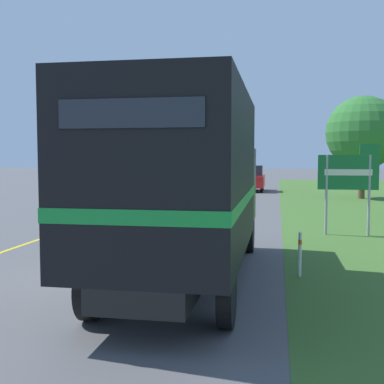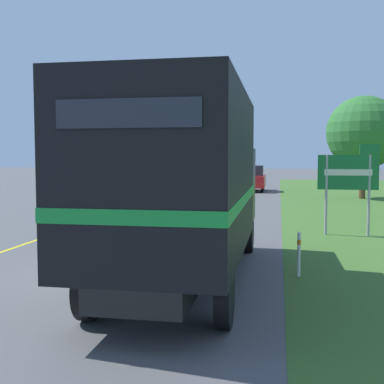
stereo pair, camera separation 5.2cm
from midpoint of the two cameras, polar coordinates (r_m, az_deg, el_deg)
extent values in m
plane|color=#515154|center=(10.52, -10.07, -9.84)|extent=(200.00, 200.00, 0.00)
cube|color=yellow|center=(26.41, -5.89, -1.38)|extent=(0.12, 60.55, 0.01)
cube|color=white|center=(11.15, -8.84, -9.01)|extent=(0.12, 2.60, 0.01)
cube|color=white|center=(17.42, -1.77, -4.21)|extent=(0.12, 2.60, 0.01)
cube|color=white|center=(23.87, 1.48, -1.94)|extent=(0.12, 2.60, 0.01)
cube|color=white|center=(30.38, 3.34, -0.64)|extent=(0.12, 2.60, 0.01)
cube|color=white|center=(36.93, 4.55, 0.20)|extent=(0.12, 2.60, 0.01)
cylinder|color=black|center=(13.28, -2.45, -4.66)|extent=(0.22, 1.00, 1.00)
cylinder|color=black|center=(12.99, 6.72, -4.88)|extent=(0.22, 1.00, 1.00)
cylinder|color=black|center=(7.79, -12.02, -11.07)|extent=(0.22, 1.00, 1.00)
cylinder|color=black|center=(7.28, 3.95, -12.06)|extent=(0.22, 1.00, 1.00)
cube|color=black|center=(9.92, -0.53, -6.61)|extent=(1.35, 7.83, 0.36)
cube|color=black|center=(8.72, -1.81, 2.51)|extent=(2.46, 5.73, 2.85)
cube|color=#198C38|center=(8.75, -1.80, -0.75)|extent=(2.48, 5.75, 0.20)
cube|color=#232833|center=(5.96, -7.59, 9.25)|extent=(1.84, 0.03, 0.36)
cube|color=black|center=(12.59, 1.87, 0.86)|extent=(2.36, 2.10, 1.90)
cube|color=#283342|center=(13.63, 2.51, 2.10)|extent=(2.09, 0.03, 0.85)
cylinder|color=black|center=(28.73, -2.33, -0.26)|extent=(0.16, 0.66, 0.66)
cylinder|color=black|center=(28.45, 0.58, -0.30)|extent=(0.16, 0.66, 0.66)
cylinder|color=black|center=(26.13, -3.59, -0.70)|extent=(0.16, 0.66, 0.66)
cylinder|color=black|center=(25.82, -0.40, -0.75)|extent=(0.16, 0.66, 0.66)
cube|color=white|center=(27.24, -1.42, 0.33)|extent=(1.80, 4.31, 0.79)
cube|color=#282D38|center=(27.03, -1.49, 1.84)|extent=(1.55, 2.37, 0.67)
cube|color=red|center=(25.26, -3.80, 0.34)|extent=(0.20, 0.03, 0.14)
cube|color=red|center=(24.99, -0.99, 0.30)|extent=(0.20, 0.03, 0.14)
cylinder|color=black|center=(37.54, 6.08, 0.75)|extent=(0.16, 0.66, 0.66)
cylinder|color=black|center=(37.46, 8.33, 0.72)|extent=(0.16, 0.66, 0.66)
cylinder|color=black|center=(35.03, 5.79, 0.51)|extent=(0.16, 0.66, 0.66)
cylinder|color=black|center=(34.95, 8.21, 0.48)|extent=(0.16, 0.66, 0.66)
cube|color=red|center=(36.21, 7.11, 1.31)|extent=(1.80, 4.07, 0.87)
cube|color=#282D38|center=(36.02, 7.11, 2.57)|extent=(1.55, 2.24, 0.74)
cube|color=red|center=(34.21, 5.88, 1.41)|extent=(0.20, 0.03, 0.14)
cube|color=red|center=(34.14, 7.99, 1.38)|extent=(0.20, 0.03, 0.14)
cylinder|color=black|center=(47.27, 2.34, 1.46)|extent=(0.16, 0.66, 0.66)
cylinder|color=black|center=(47.09, 4.12, 1.45)|extent=(0.16, 0.66, 0.66)
cylinder|color=black|center=(44.82, 1.91, 1.32)|extent=(0.16, 0.66, 0.66)
cylinder|color=black|center=(44.63, 3.79, 1.30)|extent=(0.16, 0.66, 0.66)
cube|color=gray|center=(45.93, 3.05, 1.93)|extent=(1.80, 3.99, 0.87)
cube|color=#282D38|center=(45.75, 3.03, 2.93)|extent=(1.55, 2.20, 0.74)
cube|color=red|center=(44.02, 1.91, 2.04)|extent=(0.20, 0.03, 0.14)
cube|color=red|center=(43.86, 3.54, 2.02)|extent=(0.20, 0.03, 0.14)
cylinder|color=#9E9EA3|center=(16.25, 15.55, -0.34)|extent=(0.09, 0.09, 2.61)
cylinder|color=#9E9EA3|center=(16.43, 20.17, -0.40)|extent=(0.09, 0.09, 2.61)
cube|color=#196B33|center=(16.29, 17.93, 2.24)|extent=(1.90, 0.06, 1.12)
cube|color=#196B33|center=(16.39, 20.23, 4.79)|extent=(0.61, 0.06, 0.32)
cube|color=silver|center=(16.26, 17.95, 2.23)|extent=(1.48, 0.02, 0.20)
cylinder|color=brown|center=(31.19, 19.42, 1.32)|extent=(0.39, 0.39, 2.26)
sphere|color=#2D702D|center=(31.20, 19.55, 6.66)|extent=(4.44, 4.44, 4.44)
cylinder|color=white|center=(10.50, 12.53, -7.25)|extent=(0.07, 0.07, 0.95)
cylinder|color=orange|center=(10.45, 12.56, -5.82)|extent=(0.08, 0.08, 0.10)
camera|label=1|loc=(0.03, -90.08, -0.01)|focal=45.00mm
camera|label=2|loc=(0.03, 89.92, 0.01)|focal=45.00mm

